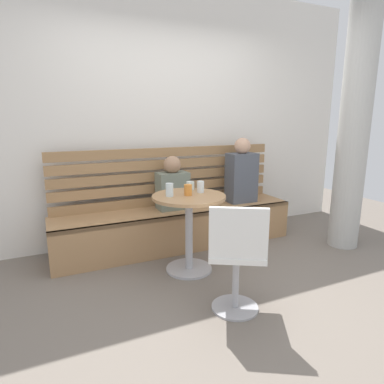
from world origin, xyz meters
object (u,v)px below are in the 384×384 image
(booth_bench, at_px, (177,228))
(cafe_table, at_px, (189,218))
(cup_glass_short, at_px, (190,186))
(cup_water_clear, at_px, (201,187))
(cup_glass_tall, at_px, (170,190))
(white_chair, at_px, (237,255))
(cup_tumbler_orange, at_px, (188,190))
(person_adult, at_px, (242,173))
(person_child_left, at_px, (173,186))

(booth_bench, height_order, cafe_table, cafe_table)
(cup_glass_short, bearing_deg, cup_water_clear, -77.76)
(cafe_table, relative_size, cup_glass_short, 9.25)
(booth_bench, distance_m, cup_glass_tall, 0.87)
(white_chair, xyz_separation_m, cup_tumbler_orange, (-0.03, 0.81, 0.33))
(cup_water_clear, height_order, cup_glass_tall, cup_glass_tall)
(booth_bench, distance_m, cup_tumbler_orange, 0.84)
(cup_glass_tall, distance_m, cup_tumbler_orange, 0.17)
(booth_bench, bearing_deg, person_adult, -0.43)
(cafe_table, relative_size, person_adult, 0.96)
(cafe_table, height_order, person_adult, person_adult)
(white_chair, distance_m, cup_glass_tall, 0.92)
(white_chair, height_order, person_child_left, person_child_left)
(person_adult, bearing_deg, cup_water_clear, -146.15)
(cup_tumbler_orange, bearing_deg, cafe_table, -4.67)
(cup_glass_tall, bearing_deg, cup_water_clear, 5.20)
(booth_bench, relative_size, cup_tumbler_orange, 27.00)
(booth_bench, relative_size, cafe_table, 3.65)
(cup_glass_short, bearing_deg, white_chair, -95.10)
(cup_water_clear, distance_m, cup_glass_short, 0.16)
(person_adult, height_order, cup_glass_tall, person_adult)
(person_child_left, xyz_separation_m, cup_tumbler_orange, (-0.10, -0.64, 0.09))
(cafe_table, bearing_deg, cup_tumbler_orange, 175.33)
(white_chair, height_order, cup_water_clear, same)
(cup_glass_tall, height_order, cup_glass_short, cup_glass_tall)
(white_chair, distance_m, person_child_left, 1.47)
(person_child_left, bearing_deg, cup_water_clear, -84.18)
(booth_bench, relative_size, person_adult, 3.52)
(cafe_table, xyz_separation_m, cup_glass_short, (0.11, 0.22, 0.26))
(booth_bench, relative_size, cup_glass_tall, 22.50)
(cup_glass_tall, distance_m, cup_glass_short, 0.35)
(cup_glass_tall, bearing_deg, cup_glass_short, 33.12)
(booth_bench, relative_size, cup_glass_short, 33.75)
(person_child_left, distance_m, cup_glass_tall, 0.68)
(booth_bench, distance_m, white_chair, 1.44)
(cup_glass_tall, bearing_deg, person_adult, 26.78)
(booth_bench, xyz_separation_m, person_adult, (0.83, -0.01, 0.56))
(cafe_table, height_order, person_child_left, person_child_left)
(booth_bench, distance_m, person_adult, 1.00)
(cafe_table, distance_m, cup_glass_short, 0.36)
(person_child_left, height_order, cup_water_clear, person_child_left)
(cup_water_clear, height_order, cup_glass_short, cup_water_clear)
(cafe_table, distance_m, person_child_left, 0.67)
(booth_bench, height_order, white_chair, white_chair)
(cup_water_clear, bearing_deg, person_adult, 33.85)
(booth_bench, xyz_separation_m, person_child_left, (-0.04, 0.04, 0.48))
(person_adult, distance_m, cup_tumbler_orange, 1.13)
(cup_water_clear, xyz_separation_m, cup_glass_short, (-0.03, 0.16, -0.02))
(person_adult, bearing_deg, white_chair, -123.58)
(white_chair, bearing_deg, cup_glass_short, 84.90)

